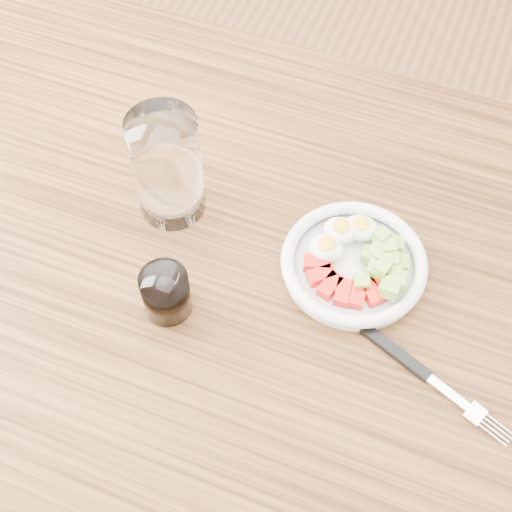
{
  "coord_description": "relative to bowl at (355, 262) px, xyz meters",
  "views": [
    {
      "loc": [
        0.18,
        -0.46,
        1.61
      ],
      "look_at": [
        -0.01,
        0.01,
        0.8
      ],
      "focal_mm": 50.0,
      "sensor_mm": 36.0,
      "label": 1
    }
  ],
  "objects": [
    {
      "name": "water_glass",
      "position": [
        -0.28,
        0.01,
        0.07
      ],
      "size": [
        0.1,
        0.1,
        0.17
      ],
      "primitive_type": "cylinder",
      "color": "white",
      "rests_on": "dining_table"
    },
    {
      "name": "bowl",
      "position": [
        0.0,
        0.0,
        0.0
      ],
      "size": [
        0.2,
        0.2,
        0.05
      ],
      "color": "white",
      "rests_on": "dining_table"
    },
    {
      "name": "fork",
      "position": [
        0.11,
        -0.11,
        -0.01
      ],
      "size": [
        0.22,
        0.1,
        0.01
      ],
      "color": "black",
      "rests_on": "dining_table"
    },
    {
      "name": "ground",
      "position": [
        -0.12,
        -0.06,
        -0.79
      ],
      "size": [
        4.0,
        4.0,
        0.0
      ],
      "primitive_type": "plane",
      "color": "brown",
      "rests_on": "ground"
    },
    {
      "name": "coffee_glass",
      "position": [
        -0.21,
        -0.14,
        0.02
      ],
      "size": [
        0.06,
        0.06,
        0.07
      ],
      "color": "white",
      "rests_on": "dining_table"
    },
    {
      "name": "dining_table",
      "position": [
        -0.12,
        -0.06,
        -0.12
      ],
      "size": [
        1.5,
        0.9,
        0.77
      ],
      "color": "brown",
      "rests_on": "ground"
    }
  ]
}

